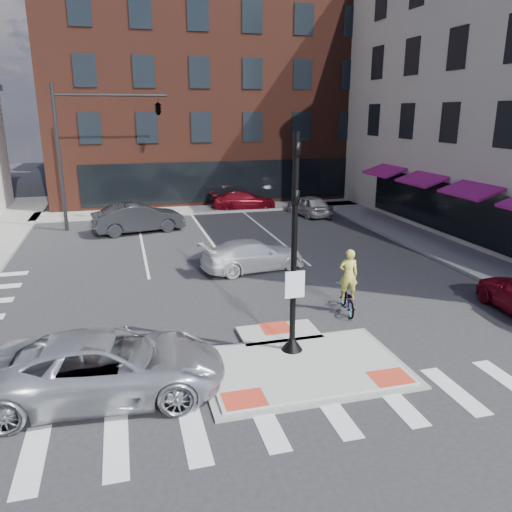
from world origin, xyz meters
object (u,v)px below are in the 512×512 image
object	(u,v)px
silver_suv	(106,366)
bg_car_red	(244,200)
white_pickup	(253,255)
bg_car_dark	(139,218)
cyclist	(348,291)
bg_car_silver	(309,205)

from	to	relation	value
silver_suv	bg_car_red	world-z (taller)	silver_suv
bg_car_red	white_pickup	bearing A→B (deg)	170.93
white_pickup	bg_car_red	distance (m)	13.65
bg_car_dark	cyclist	bearing A→B (deg)	-166.67
silver_suv	bg_car_silver	xyz separation A→B (m)	(12.39, 18.88, -0.10)
white_pickup	bg_car_silver	size ratio (longest dim) A/B	1.14
white_pickup	bg_car_silver	xyz separation A→B (m)	(6.50, 10.24, 0.02)
bg_car_silver	cyclist	size ratio (longest dim) A/B	1.80
bg_car_red	cyclist	size ratio (longest dim) A/B	2.01
bg_car_dark	bg_car_red	size ratio (longest dim) A/B	1.12
bg_car_dark	cyclist	distance (m)	15.10
silver_suv	bg_car_silver	size ratio (longest dim) A/B	1.42
silver_suv	white_pickup	bearing A→B (deg)	-30.00
silver_suv	bg_car_silver	distance (m)	22.58
bg_car_red	bg_car_dark	bearing A→B (deg)	127.37
cyclist	bg_car_silver	bearing A→B (deg)	-94.45
silver_suv	bg_car_dark	world-z (taller)	bg_car_dark
bg_car_silver	cyclist	distance (m)	16.26
silver_suv	bg_car_red	distance (m)	23.66
bg_car_dark	bg_car_red	xyz separation A→B (m)	(7.28, 4.99, -0.18)
bg_car_silver	bg_car_red	xyz separation A→B (m)	(-3.65, 3.11, -0.03)
bg_car_silver	bg_car_red	size ratio (longest dim) A/B	0.89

